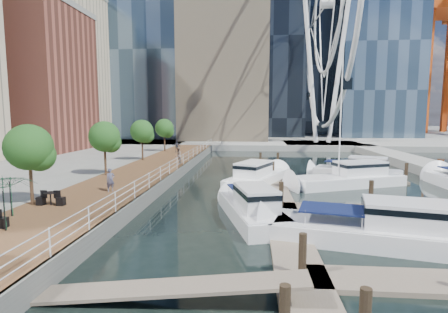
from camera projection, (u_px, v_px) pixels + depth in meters
ground at (226, 256)px, 15.17m from camera, size 520.00×520.00×0.00m
boardwalk at (137, 179)px, 30.70m from camera, size 6.00×60.00×1.00m
seawall at (171, 180)px, 30.45m from camera, size 0.25×60.00×1.00m
land_far at (250, 132)px, 116.04m from camera, size 200.00×114.00×1.00m
pier at (322, 145)px, 65.39m from camera, size 14.00×12.00×1.00m
railing at (169, 168)px, 30.34m from camera, size 0.10×60.00×1.05m
floating_docks at (351, 196)px, 24.32m from camera, size 16.00×34.00×2.60m
ferris_wheel at (327, 4)px, 62.41m from camera, size 5.80×45.60×47.80m
street_trees at (104, 137)px, 29.47m from camera, size 2.60×42.60×4.60m
yacht_foreground at (383, 245)px, 16.51m from camera, size 11.94×5.64×2.15m
pedestrian_near at (110, 180)px, 23.41m from camera, size 0.67×0.64×1.55m
pedestrian_mid at (178, 156)px, 36.32m from camera, size 0.70×0.89×1.80m
pedestrian_far at (177, 146)px, 47.95m from camera, size 1.02×0.49×1.68m
moored_yachts at (355, 192)px, 27.88m from camera, size 22.00×32.98×11.50m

